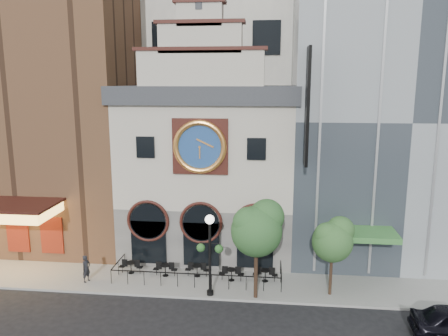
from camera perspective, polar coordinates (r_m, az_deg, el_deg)
ground at (r=26.97m, az=-4.32°, el=-16.73°), size 120.00×120.00×0.00m
sidewalk at (r=29.13m, az=-3.41°, el=-14.33°), size 44.00×5.00×0.15m
clock_building at (r=32.11m, az=-1.98°, el=0.54°), size 12.60×8.78×18.65m
theater_building at (r=37.68m, az=-21.87°, el=10.38°), size 14.00×15.60×25.00m
retail_building at (r=34.56m, az=20.53°, el=6.38°), size 14.00×14.40×20.00m
office_tower at (r=44.27m, az=0.27°, el=20.78°), size 20.00×16.00×40.00m
cafe_railing at (r=28.91m, az=-3.42°, el=-13.39°), size 10.60×2.60×0.90m
bistro_0 at (r=30.22m, az=-12.05°, el=-12.47°), size 1.58×0.68×0.90m
bistro_1 at (r=29.47m, az=-7.68°, el=-12.95°), size 1.58×0.68×0.90m
bistro_2 at (r=29.20m, az=-3.53°, el=-13.10°), size 1.58×0.68×0.90m
bistro_3 at (r=28.60m, az=0.98°, el=-13.62°), size 1.58×0.68×0.90m
bistro_4 at (r=28.60m, az=5.40°, el=-13.67°), size 1.58×0.68×0.90m
pedestrian at (r=29.60m, az=-17.55°, el=-12.42°), size 0.62×0.74×1.74m
lamppost at (r=25.82m, az=-1.86°, el=-10.16°), size 1.58×0.57×4.96m
tree_left at (r=25.21m, az=4.39°, el=-7.70°), size 3.06×2.94×5.89m
tree_right at (r=26.54m, az=14.07°, el=-8.92°), size 2.47×2.38×4.76m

